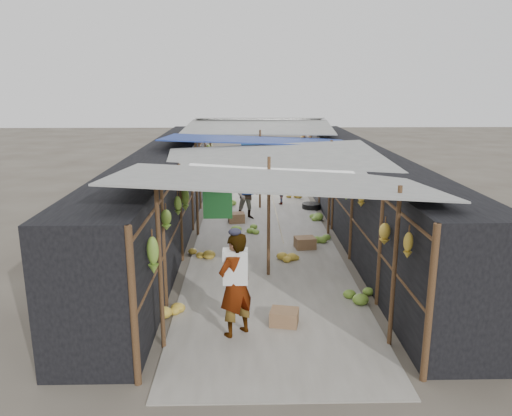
{
  "coord_description": "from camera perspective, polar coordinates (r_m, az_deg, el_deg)",
  "views": [
    {
      "loc": [
        -0.5,
        -7.17,
        4.08
      ],
      "look_at": [
        -0.24,
        4.05,
        1.25
      ],
      "focal_mm": 35.0,
      "sensor_mm": 36.0,
      "label": 1
    }
  ],
  "objects": [
    {
      "name": "stall_left",
      "position": [
        14.15,
        -10.23,
        1.97
      ],
      "size": [
        1.4,
        15.0,
        2.3
      ],
      "primitive_type": "cube",
      "color": "black",
      "rests_on": "ground"
    },
    {
      "name": "floor_bananas",
      "position": [
        14.4,
        0.82,
        -1.7
      ],
      "size": [
        3.96,
        10.35,
        0.33
      ],
      "color": "gold",
      "rests_on": "ground"
    },
    {
      "name": "black_basin",
      "position": [
        16.67,
        6.32,
        0.22
      ],
      "size": [
        0.61,
        0.61,
        0.18
      ],
      "primitive_type": "cylinder",
      "color": "black",
      "rests_on": "ground"
    },
    {
      "name": "vendor_seated",
      "position": [
        17.07,
        2.79,
        1.89
      ],
      "size": [
        0.42,
        0.64,
        0.92
      ],
      "primitive_type": "imported",
      "rotation": [
        0.0,
        0.0,
        -1.43
      ],
      "color": "#4D4742",
      "rests_on": "ground"
    },
    {
      "name": "aisle_slab",
      "position": [
        14.27,
        0.76,
        -2.42
      ],
      "size": [
        3.6,
        16.0,
        0.02
      ],
      "primitive_type": "cube",
      "color": "#9E998E",
      "rests_on": "ground"
    },
    {
      "name": "market_canopy",
      "position": [
        14.11,
        0.84,
        7.34
      ],
      "size": [
        5.62,
        15.2,
        2.77
      ],
      "color": "brown",
      "rests_on": "ground"
    },
    {
      "name": "crate_near",
      "position": [
        8.81,
        3.25,
        -12.4
      ],
      "size": [
        0.54,
        0.47,
        0.28
      ],
      "primitive_type": "cube",
      "rotation": [
        0.0,
        0.0,
        -0.21
      ],
      "color": "#986E4D",
      "rests_on": "ground"
    },
    {
      "name": "ground",
      "position": [
        8.26,
        2.42,
        -15.44
      ],
      "size": [
        80.0,
        80.0,
        0.0
      ],
      "primitive_type": "plane",
      "color": "#6B6356",
      "rests_on": "ground"
    },
    {
      "name": "crate_back",
      "position": [
        14.91,
        -2.25,
        -1.14
      ],
      "size": [
        0.52,
        0.44,
        0.3
      ],
      "primitive_type": "cube",
      "rotation": [
        0.0,
        0.0,
        0.11
      ],
      "color": "#986E4D",
      "rests_on": "ground"
    },
    {
      "name": "stall_right",
      "position": [
        14.34,
        11.63,
        2.07
      ],
      "size": [
        1.4,
        15.0,
        2.3
      ],
      "primitive_type": "cube",
      "color": "black",
      "rests_on": "ground"
    },
    {
      "name": "vendor_elderly",
      "position": [
        8.19,
        -2.35,
        -8.79
      ],
      "size": [
        0.77,
        0.74,
        1.78
      ],
      "primitive_type": "imported",
      "rotation": [
        0.0,
        0.0,
        3.83
      ],
      "color": "white",
      "rests_on": "ground"
    },
    {
      "name": "shopper_blue",
      "position": [
        15.19,
        -1.03,
        1.53
      ],
      "size": [
        0.76,
        0.6,
        1.53
      ],
      "primitive_type": "imported",
      "rotation": [
        0.0,
        0.0,
        -0.02
      ],
      "color": "#1E4399",
      "rests_on": "ground"
    },
    {
      "name": "crate_mid",
      "position": [
        12.66,
        5.62,
        -4.0
      ],
      "size": [
        0.55,
        0.47,
        0.3
      ],
      "primitive_type": "cube",
      "rotation": [
        0.0,
        0.0,
        0.15
      ],
      "color": "#986E4D",
      "rests_on": "ground"
    },
    {
      "name": "hanging_bananas",
      "position": [
        13.61,
        0.15,
        3.93
      ],
      "size": [
        3.96,
        13.95,
        0.86
      ],
      "color": "olive",
      "rests_on": "ground"
    }
  ]
}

